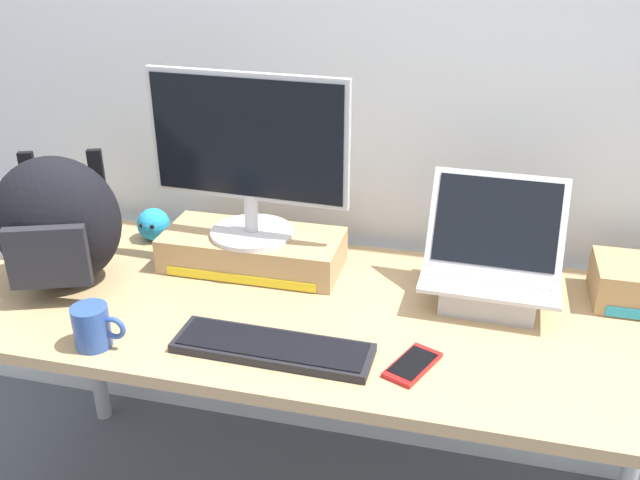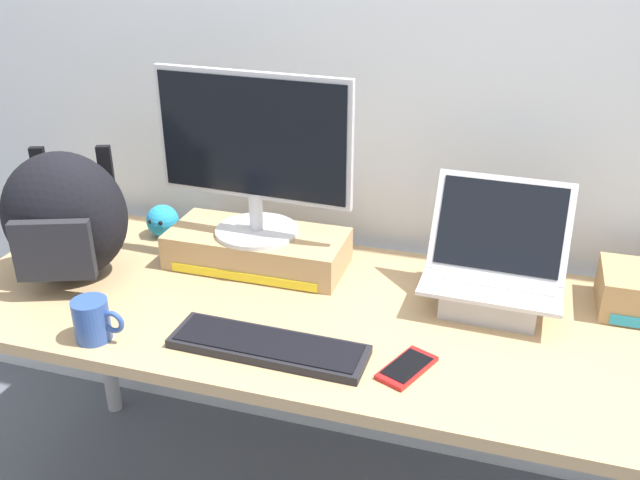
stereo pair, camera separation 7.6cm
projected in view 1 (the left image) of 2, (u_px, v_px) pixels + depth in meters
back_wall at (361, 41)px, 1.82m from camera, size 7.00×0.10×2.60m
desk at (320, 332)px, 1.69m from camera, size 1.84×0.71×0.75m
toner_box_yellow at (253, 250)px, 1.83m from camera, size 0.47×0.22×0.09m
desktop_monitor at (248, 154)px, 1.71m from camera, size 0.52×0.22×0.43m
open_laptop at (490, 277)px, 1.67m from camera, size 0.33×0.26×0.29m
external_keyboard at (273, 348)px, 1.49m from camera, size 0.44×0.13×0.02m
messenger_backpack at (57, 223)px, 1.70m from camera, size 0.37×0.33×0.34m
coffee_mug at (93, 327)px, 1.49m from camera, size 0.12×0.08×0.10m
cell_phone at (413, 365)px, 1.44m from camera, size 0.12×0.16×0.01m
plush_toy at (154, 224)px, 1.98m from camera, size 0.09×0.09×0.09m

